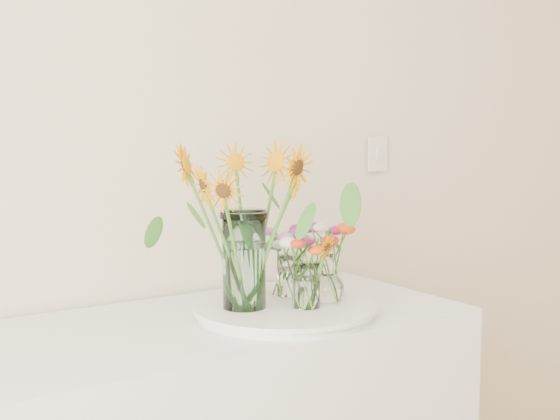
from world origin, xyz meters
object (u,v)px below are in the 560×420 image
at_px(tray, 284,311).
at_px(small_vase_b, 327,278).
at_px(small_vase_c, 289,276).
at_px(small_vase_a, 306,286).
at_px(mason_jar, 244,260).

distance_m(tray, small_vase_b, 0.14).
xyz_separation_m(tray, small_vase_c, (0.07, 0.08, 0.07)).
bearing_deg(tray, small_vase_a, -63.16).
xyz_separation_m(small_vase_a, small_vase_c, (0.04, 0.13, -0.00)).
bearing_deg(small_vase_a, small_vase_c, 73.97).
relative_size(tray, small_vase_a, 3.79).
bearing_deg(small_vase_c, mason_jar, -163.60).
bearing_deg(small_vase_b, tray, 165.36).
bearing_deg(small_vase_b, small_vase_c, 113.89).
xyz_separation_m(tray, mason_jar, (-0.10, 0.03, 0.14)).
distance_m(small_vase_a, small_vase_c, 0.14).
xyz_separation_m(tray, small_vase_a, (0.03, -0.06, 0.07)).
bearing_deg(small_vase_c, small_vase_a, -106.03).
distance_m(mason_jar, small_vase_b, 0.24).
distance_m(mason_jar, small_vase_c, 0.19).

